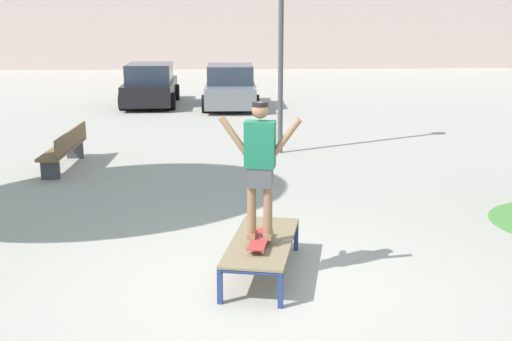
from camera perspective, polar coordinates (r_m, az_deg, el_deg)
The scene contains 7 objects.
ground_plane at distance 8.12m, azimuth 0.35°, elevation -9.78°, with size 120.00×120.00×0.00m, color #B2AA9E.
skate_box at distance 8.16m, azimuth 0.53°, elevation -6.52°, with size 1.13×2.02×0.46m.
skateboard at distance 7.94m, azimuth 0.33°, elevation -6.17°, with size 0.35×0.82×0.09m.
skater at distance 7.66m, azimuth 0.34°, elevation 0.85°, with size 0.99×0.34×1.69m.
car_black at distance 23.67m, azimuth -9.39°, elevation 7.44°, with size 1.97×4.22×1.50m.
car_grey at distance 22.81m, azimuth -2.29°, elevation 7.38°, with size 1.96×4.22×1.50m.
park_bench at distance 14.33m, azimuth -16.62°, elevation 1.96°, with size 0.52×2.41×0.83m.
Camera 1 is at (-0.42, -7.43, 3.26)m, focal length 44.93 mm.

